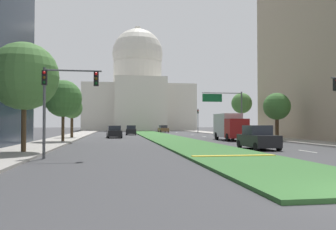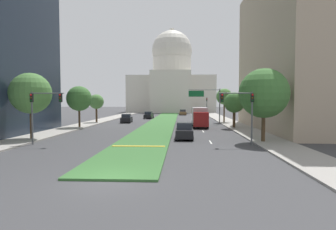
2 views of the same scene
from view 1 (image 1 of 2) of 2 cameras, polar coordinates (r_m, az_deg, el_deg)
name	(u,v)px [view 1 (image 1 of 2)]	position (r m, az deg, el deg)	size (l,w,h in m)	color
ground_plane	(156,136)	(57.13, -2.04, -3.47)	(260.00, 260.00, 0.00)	#3D3D3F
grass_median	(160,136)	(52.27, -1.41, -3.58)	(5.43, 88.14, 0.14)	#386B33
median_curb_nose	(234,156)	(19.91, 10.97, -6.71)	(4.89, 0.50, 0.04)	gold
lane_dashes_right	(196,135)	(58.65, 4.71, -3.41)	(0.16, 67.51, 0.01)	silver
sidewalk_left	(66,138)	(47.40, -16.69, -3.72)	(4.00, 88.14, 0.15)	#9E9991
sidewalk_right	(254,137)	(50.99, 14.23, -3.58)	(4.00, 88.14, 0.15)	#9E9991
capitol_building	(138,92)	(105.64, -5.10, 3.85)	(32.10, 27.89, 32.32)	beige
traffic_light_near_left	(60,92)	(20.39, -17.72, 3.69)	(3.34, 0.35, 5.20)	#515456
traffic_light_far_right	(198,118)	(72.83, 5.05, -0.42)	(0.28, 0.35, 5.20)	#515456
overhead_guide_sign	(227,105)	(48.32, 9.82, 1.72)	(5.84, 0.20, 6.50)	#515456
street_tree_left_near	(24,76)	(24.51, -22.98, 6.00)	(4.49, 4.49, 7.38)	#4C3823
street_tree_left_mid	(63,99)	(37.56, -17.20, 2.63)	(3.92, 3.92, 6.61)	#4C3823
street_tree_right_mid	(277,107)	(41.93, 17.80, 1.34)	(3.17, 3.17, 5.62)	#4C3823
street_tree_left_far	(72,108)	(47.69, -15.82, 1.08)	(2.82, 2.82, 5.53)	#4C3823
street_tree_right_far	(242,103)	(52.73, 12.27, 1.91)	(3.12, 3.12, 6.67)	#4C3823
sedan_lead_stopped	(258,138)	(27.34, 14.84, -3.78)	(1.98, 4.28, 1.86)	black
sedan_midblock	(114,132)	(48.36, -9.02, -2.85)	(2.24, 4.58, 1.72)	black
sedan_distant	(131,130)	(60.73, -6.19, -2.59)	(2.06, 4.40, 1.70)	black
sedan_far_horizon	(163,129)	(78.92, -0.81, -2.35)	(2.14, 4.35, 1.65)	brown
box_truck_delivery	(230,126)	(41.45, 10.34, -1.88)	(2.40, 6.40, 3.20)	maroon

